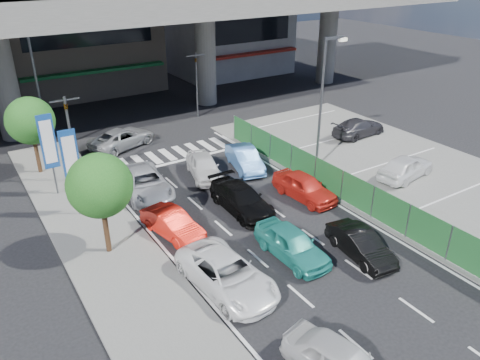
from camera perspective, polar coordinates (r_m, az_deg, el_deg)
ground at (r=21.89m, az=5.65°, el=-8.18°), size 120.00×120.00×0.00m
parking_lot at (r=30.20m, az=19.98°, el=0.50°), size 12.00×28.00×0.06m
sidewalk_left at (r=22.22m, az=-15.62°, el=-8.37°), size 4.00×30.00×0.12m
fence_run at (r=25.23m, az=13.89°, el=-1.54°), size 0.16×22.00×1.80m
expressway at (r=37.96m, az=-15.81°, el=19.88°), size 64.00×14.00×10.75m
building_center at (r=48.60m, az=-19.90°, el=19.01°), size 14.00×10.90×15.00m
building_east at (r=53.93m, az=-1.83°, el=19.39°), size 12.00×10.90×12.00m
traffic_light_left at (r=27.82m, az=-20.25°, el=7.02°), size 1.60×1.24×5.20m
traffic_light_right at (r=38.05m, az=-5.39°, el=13.32°), size 1.60×1.24×5.20m
street_lamp_right at (r=28.38m, az=10.19°, el=10.34°), size 1.65×0.22×8.00m
street_lamp_left at (r=33.28m, az=-23.25°, el=10.98°), size 1.65×0.22×8.00m
signboard_near at (r=24.24m, az=-19.90°, el=2.11°), size 0.80×0.14×4.70m
signboard_far at (r=26.93m, az=-22.31°, el=4.07°), size 0.80×0.14×4.70m
tree_near at (r=20.58m, az=-16.72°, el=-0.69°), size 2.80×2.80×4.80m
tree_far at (r=30.09m, az=-24.20°, el=6.59°), size 2.80×2.80×4.80m
sedan_white_mid_left at (r=19.04m, az=-1.62°, el=-11.40°), size 2.67×5.13×1.38m
taxi_teal_mid at (r=20.92m, az=6.34°, el=-7.73°), size 1.69×4.07×1.38m
hatch_black_mid_right at (r=21.55m, az=14.48°, el=-7.63°), size 1.78×3.85×1.22m
taxi_orange_left at (r=22.58m, az=-8.22°, el=-5.31°), size 2.02×3.91×1.23m
sedan_black_mid at (r=24.41m, az=0.18°, el=-2.32°), size 1.95×4.62×1.33m
taxi_orange_right at (r=25.84m, az=7.86°, el=-0.82°), size 1.92×4.16×1.38m
wagon_silver_front_left at (r=26.55m, az=-11.51°, el=-0.35°), size 2.75×5.16×1.38m
sedan_white_front_mid at (r=28.13m, az=-4.42°, el=1.68°), size 2.61×4.32×1.38m
kei_truck_front_right at (r=29.13m, az=0.58°, el=2.62°), size 2.39×4.31×1.34m
crossing_wagon_silver at (r=33.49m, az=-14.16°, el=4.98°), size 5.23×3.78×1.32m
parked_sedan_white at (r=29.48m, az=19.56°, el=1.52°), size 4.35×2.27×1.41m
parked_sedan_dgrey at (r=35.49m, az=14.27°, el=6.24°), size 4.54×2.09×1.29m
traffic_cone at (r=29.08m, az=10.33°, el=1.56°), size 0.45×0.45×0.70m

